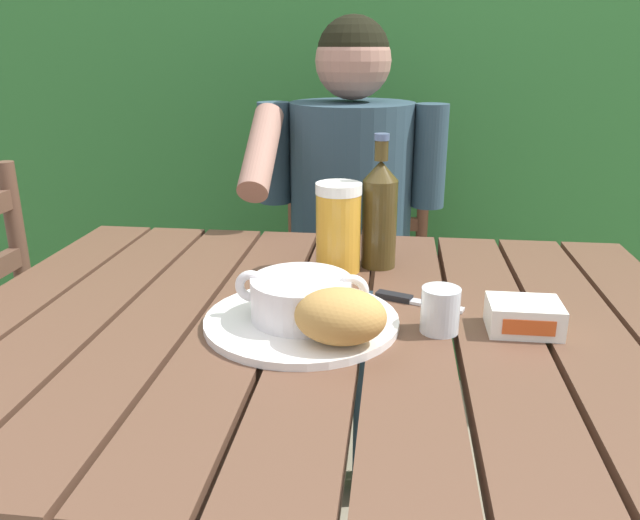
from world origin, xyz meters
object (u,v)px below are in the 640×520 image
bread_roll (340,316)px  butter_tub (524,316)px  person_eating (348,220)px  water_glass_small (440,310)px  chair_near_diner (353,283)px  beer_glass (341,228)px  soup_bowl (301,297)px  table_knife (410,300)px  beer_bottle (380,212)px  serving_plate (302,321)px

bread_roll → butter_tub: bearing=19.9°
person_eating → water_glass_small: (0.19, -0.73, 0.07)m
chair_near_diner → butter_tub: chair_near_diner is taller
chair_near_diner → beer_glass: (0.02, -0.67, 0.37)m
beer_glass → soup_bowl: bearing=-98.2°
water_glass_small → table_knife: size_ratio=0.47×
person_eating → butter_tub: size_ratio=11.73×
water_glass_small → butter_tub: size_ratio=0.65×
person_eating → butter_tub: (0.31, -0.71, 0.06)m
beer_bottle → water_glass_small: size_ratio=3.70×
person_eating → water_glass_small: size_ratio=18.11×
serving_plate → butter_tub: (0.33, 0.02, 0.02)m
person_eating → table_knife: size_ratio=8.53×
bread_roll → beer_bottle: size_ratio=0.51×
person_eating → soup_bowl: size_ratio=6.11×
soup_bowl → beer_bottle: (0.11, 0.28, 0.06)m
beer_bottle → table_knife: beer_bottle is taller
chair_near_diner → serving_plate: 0.97m
chair_near_diner → soup_bowl: size_ratio=4.64×
chair_near_diner → person_eating: (-0.00, -0.20, 0.25)m
soup_bowl → beer_glass: size_ratio=1.21×
serving_plate → table_knife: 0.20m
person_eating → beer_glass: person_eating is taller
water_glass_small → table_knife: 0.12m
serving_plate → bread_roll: bearing=-49.4°
soup_bowl → bread_roll: bearing=-49.4°
person_eating → butter_tub: person_eating is taller
butter_tub → beer_glass: bearing=141.8°
person_eating → beer_glass: 0.49m
serving_plate → water_glass_small: water_glass_small is taller
soup_bowl → water_glass_small: (0.21, 0.00, -0.01)m
chair_near_diner → person_eating: bearing=-90.8°
person_eating → butter_tub: bearing=-66.1°
bread_roll → table_knife: bread_roll is taller
soup_bowl → beer_bottle: size_ratio=0.80×
serving_plate → water_glass_small: bearing=0.3°
chair_near_diner → person_eating: 0.32m
serving_plate → soup_bowl: 0.04m
person_eating → bread_roll: 0.81m
beer_glass → table_knife: bearing=-48.0°
chair_near_diner → water_glass_small: bearing=-78.5°
water_glass_small → table_knife: water_glass_small is taller
beer_glass → table_knife: size_ratio=1.15×
chair_near_diner → serving_plate: size_ratio=3.18×
serving_plate → beer_glass: 0.26m
beer_glass → beer_bottle: (0.07, 0.03, 0.02)m
soup_bowl → butter_tub: bearing=3.3°
serving_plate → soup_bowl: (0.00, 0.00, 0.04)m
bread_roll → water_glass_small: 0.16m
soup_bowl → bread_roll: 0.10m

